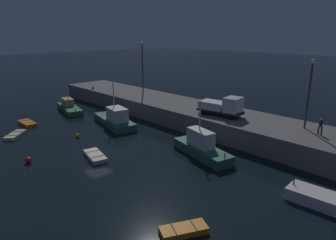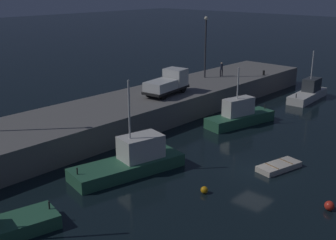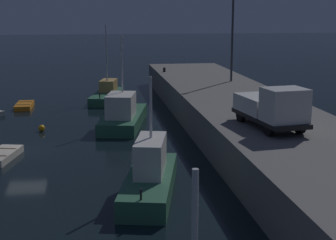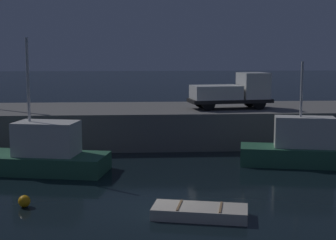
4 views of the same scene
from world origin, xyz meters
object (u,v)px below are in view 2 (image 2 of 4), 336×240
(fishing_boat_white, at_px, (132,160))
(dockworker, at_px, (221,68))
(fishing_boat_orange, at_px, (240,115))
(rowboat_white_mid, at_px, (279,166))
(utility_truck, at_px, (168,83))
(mooring_buoy_mid, at_px, (204,190))
(fishing_boat_blue, at_px, (309,93))
(bollard_central, at_px, (264,73))
(mooring_buoy_near, at_px, (329,206))
(lamp_post_east, at_px, (206,42))

(fishing_boat_white, height_order, dockworker, fishing_boat_white)
(fishing_boat_orange, height_order, rowboat_white_mid, fishing_boat_orange)
(utility_truck, bearing_deg, mooring_buoy_mid, -129.56)
(fishing_boat_white, bearing_deg, mooring_buoy_mid, -81.65)
(fishing_boat_white, height_order, fishing_boat_orange, fishing_boat_white)
(fishing_boat_white, distance_m, dockworker, 25.42)
(fishing_boat_blue, distance_m, bollard_central, 6.09)
(fishing_boat_blue, xyz_separation_m, rowboat_white_mid, (-21.30, -7.71, -0.61))
(utility_truck, bearing_deg, fishing_boat_blue, -25.11)
(mooring_buoy_near, bearing_deg, mooring_buoy_mid, 116.02)
(utility_truck, bearing_deg, lamp_post_east, 14.14)
(fishing_boat_orange, xyz_separation_m, rowboat_white_mid, (-7.21, -8.40, -0.73))
(fishing_boat_orange, relative_size, dockworker, 4.51)
(lamp_post_east, distance_m, bollard_central, 8.80)
(fishing_boat_orange, height_order, dockworker, fishing_boat_orange)
(fishing_boat_blue, relative_size, dockworker, 4.42)
(fishing_boat_orange, bearing_deg, lamp_post_east, 55.72)
(fishing_boat_orange, relative_size, bollard_central, 13.57)
(lamp_post_east, distance_m, utility_truck, 10.10)
(bollard_central, bearing_deg, rowboat_white_mid, -146.30)
(fishing_boat_white, height_order, utility_truck, fishing_boat_white)
(dockworker, bearing_deg, fishing_boat_blue, -58.67)
(fishing_boat_white, xyz_separation_m, mooring_buoy_near, (4.41, -13.37, -0.61))
(rowboat_white_mid, height_order, dockworker, dockworker)
(utility_truck, bearing_deg, dockworker, 6.39)
(rowboat_white_mid, relative_size, utility_truck, 0.65)
(fishing_boat_white, bearing_deg, fishing_boat_blue, -0.45)
(fishing_boat_orange, distance_m, mooring_buoy_near, 17.53)
(fishing_boat_blue, distance_m, rowboat_white_mid, 22.66)
(fishing_boat_blue, bearing_deg, mooring_buoy_mid, -168.12)
(rowboat_white_mid, xyz_separation_m, bollard_central, (20.02, 13.35, 2.51))
(dockworker, bearing_deg, mooring_buoy_near, -130.77)
(mooring_buoy_near, bearing_deg, fishing_boat_white, 108.27)
(mooring_buoy_mid, bearing_deg, dockworker, 33.64)
(mooring_buoy_mid, distance_m, lamp_post_east, 27.14)
(fishing_boat_blue, relative_size, rowboat_white_mid, 2.01)
(fishing_boat_blue, relative_size, lamp_post_east, 1.05)
(rowboat_white_mid, height_order, mooring_buoy_near, mooring_buoy_near)
(mooring_buoy_mid, height_order, dockworker, dockworker)
(rowboat_white_mid, relative_size, mooring_buoy_mid, 7.72)
(fishing_boat_blue, xyz_separation_m, fishing_boat_white, (-29.24, 0.23, 0.09))
(utility_truck, distance_m, dockworker, 11.36)
(fishing_boat_blue, bearing_deg, mooring_buoy_near, -152.11)
(lamp_post_east, xyz_separation_m, bollard_central, (6.29, -4.61, -4.08))
(lamp_post_east, distance_m, dockworker, 4.06)
(lamp_post_east, bearing_deg, utility_truck, -165.86)
(fishing_boat_orange, height_order, mooring_buoy_mid, fishing_boat_orange)
(fishing_boat_blue, bearing_deg, rowboat_white_mid, -160.11)
(bollard_central, bearing_deg, fishing_boat_blue, -77.19)
(dockworker, bearing_deg, fishing_boat_orange, -135.08)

